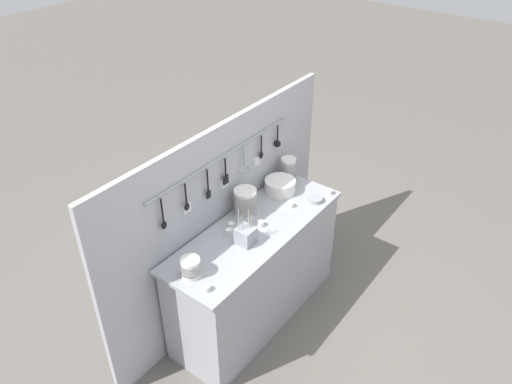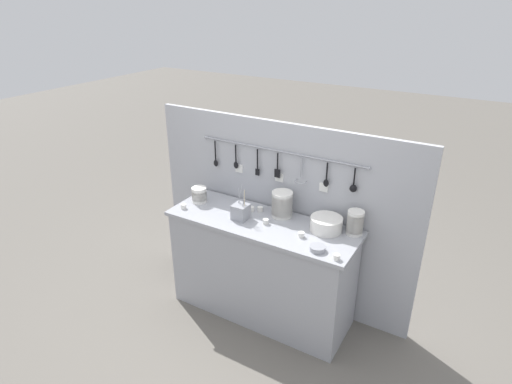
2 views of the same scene
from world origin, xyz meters
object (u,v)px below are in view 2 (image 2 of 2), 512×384
at_px(bowl_stack_back_corner, 282,204).
at_px(steel_mixing_bowl, 318,248).
at_px(cup_edge_far, 337,257).
at_px(cup_front_left, 184,206).
at_px(cup_back_right, 266,222).
at_px(cup_beside_plates, 260,209).
at_px(cutlery_caddy, 241,212).
at_px(plate_stack, 326,224).
at_px(cup_mid_row, 301,235).
at_px(bowl_stack_short_front, 199,195).
at_px(bowl_stack_wide_centre, 355,223).
at_px(cup_by_caddy, 251,209).

height_order(bowl_stack_back_corner, steel_mixing_bowl, bowl_stack_back_corner).
height_order(steel_mixing_bowl, cup_edge_far, cup_edge_far).
distance_m(cup_front_left, cup_back_right, 0.73).
height_order(bowl_stack_back_corner, cup_beside_plates, bowl_stack_back_corner).
height_order(cutlery_caddy, cup_edge_far, cutlery_caddy).
relative_size(bowl_stack_back_corner, cup_beside_plates, 4.54).
height_order(bowl_stack_back_corner, cup_back_right, bowl_stack_back_corner).
height_order(plate_stack, cup_back_right, plate_stack).
bearing_deg(cup_mid_row, cup_beside_plates, 156.66).
bearing_deg(cup_beside_plates, bowl_stack_short_front, -167.92).
bearing_deg(cup_edge_far, bowl_stack_wide_centre, 91.55).
distance_m(bowl_stack_wide_centre, cup_edge_far, 0.40).
bearing_deg(cup_by_caddy, bowl_stack_short_front, -170.20).
relative_size(bowl_stack_back_corner, plate_stack, 0.86).
relative_size(cup_mid_row, cup_by_caddy, 1.00).
distance_m(bowl_stack_wide_centre, cutlery_caddy, 0.89).
relative_size(cup_edge_far, cup_beside_plates, 1.00).
distance_m(bowl_stack_short_front, cup_front_left, 0.18).
height_order(plate_stack, steel_mixing_bowl, plate_stack).
bearing_deg(cup_front_left, cup_mid_row, 4.35).
xyz_separation_m(steel_mixing_bowl, cup_back_right, (-0.50, 0.15, 0.00)).
bearing_deg(cup_mid_row, steel_mixing_bowl, -32.16).
height_order(steel_mixing_bowl, cutlery_caddy, cutlery_caddy).
bearing_deg(bowl_stack_wide_centre, cup_edge_far, -88.45).
relative_size(cup_edge_far, cup_by_caddy, 1.00).
xyz_separation_m(plate_stack, cup_by_caddy, (-0.65, -0.02, -0.03)).
bearing_deg(cup_edge_far, cup_back_right, 163.95).
height_order(bowl_stack_short_front, cup_mid_row, bowl_stack_short_front).
height_order(cutlery_caddy, cup_mid_row, cutlery_caddy).
bearing_deg(bowl_stack_short_front, cup_mid_row, -4.95).
relative_size(bowl_stack_short_front, cup_mid_row, 2.90).
distance_m(cup_mid_row, cup_front_left, 1.05).
distance_m(bowl_stack_short_front, cutlery_caddy, 0.47).
relative_size(bowl_stack_wide_centre, cup_edge_far, 4.07).
distance_m(cutlery_caddy, cup_back_right, 0.22).
bearing_deg(cup_front_left, bowl_stack_short_front, 76.32).
height_order(bowl_stack_wide_centre, cup_by_caddy, bowl_stack_wide_centre).
bearing_deg(cutlery_caddy, cup_front_left, -169.67).
bearing_deg(cup_by_caddy, cup_mid_row, -17.51).
height_order(bowl_stack_back_corner, cup_mid_row, bowl_stack_back_corner).
xyz_separation_m(cutlery_caddy, cup_beside_plates, (0.07, 0.19, -0.04)).
relative_size(bowl_stack_back_corner, steel_mixing_bowl, 1.89).
bearing_deg(cutlery_caddy, cup_by_caddy, 88.79).
bearing_deg(plate_stack, cup_beside_plates, 178.28).
bearing_deg(cup_beside_plates, plate_stack, -1.72).
relative_size(cutlery_caddy, cup_beside_plates, 6.00).
height_order(bowl_stack_short_front, cup_back_right, bowl_stack_short_front).
bearing_deg(cup_edge_far, cup_mid_row, 155.85).
distance_m(bowl_stack_wide_centre, bowl_stack_short_front, 1.33).
bearing_deg(cup_back_right, cup_front_left, -170.57).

